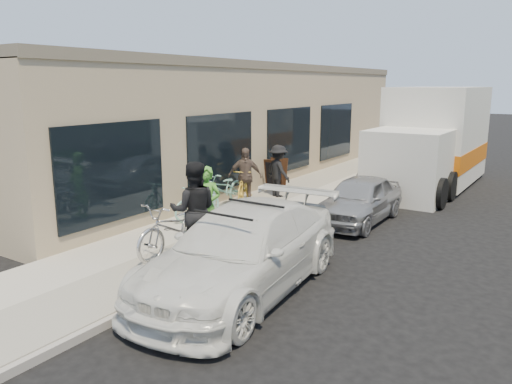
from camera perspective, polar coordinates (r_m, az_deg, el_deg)
The scene contains 17 objects.
ground at distance 9.64m, azimuth -1.46°, elevation -9.14°, with size 120.00×120.00×0.00m, color black.
sidewalk at distance 13.04m, azimuth -1.27°, elevation -3.06°, with size 3.00×34.00×0.15m, color #A9A498.
curb at distance 12.27m, azimuth 4.74°, elevation -4.13°, with size 0.12×34.00×0.13m, color gray.
storefront at distance 18.58m, azimuth -0.91°, elevation 7.94°, with size 3.60×20.00×4.22m.
bike_rack at distance 12.80m, azimuth -6.69°, elevation -0.61°, with size 0.27×0.60×0.89m.
sandwich_board at distance 16.24m, azimuth 2.26°, elevation 2.10°, with size 0.67×0.68×1.00m.
sedan_white at distance 8.58m, azimuth -1.58°, elevation -6.73°, with size 2.41×5.13×1.49m.
sedan_silver at distance 13.14m, azimuth 11.68°, elevation -0.84°, with size 1.42×3.52×1.20m, color #95969A.
moving_truck at distance 18.49m, azimuth 19.48°, elevation 5.33°, with size 2.68×6.98×3.42m.
tandem_bike at distance 10.12m, azimuth -9.08°, elevation -4.04°, with size 0.73×2.11×1.11m, color #BCBCBF.
woman_rider at distance 10.60m, azimuth -5.63°, elevation -1.59°, with size 0.61×0.40×1.68m, color #489230.
man_standing at distance 9.77m, azimuth -7.13°, elevation -2.09°, with size 0.93×0.73×1.92m, color black.
cruiser_bike_a at distance 12.69m, azimuth -6.69°, elevation -1.11°, with size 0.43×1.50×0.90m, color #82C2B1.
cruiser_bike_b at distance 13.88m, azimuth -3.78°, elevation 0.33°, with size 0.67×1.93×1.02m, color #82C2B1.
cruiser_bike_c at distance 14.42m, azimuth -1.29°, elevation 0.84°, with size 0.48×1.72×1.03m, color gold.
bystander_a at distance 15.15m, azimuth 2.56°, elevation 2.43°, with size 1.02×0.59×1.58m, color black.
bystander_b at distance 14.06m, azimuth -1.29°, elevation 1.79°, with size 0.96×0.40×1.63m, color brown.
Camera 1 is at (5.09, -7.40, 3.51)m, focal length 35.00 mm.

